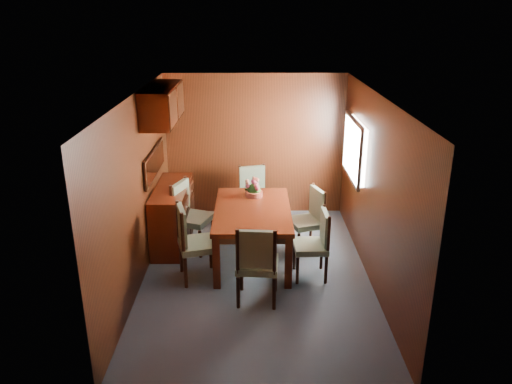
{
  "coord_description": "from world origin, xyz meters",
  "views": [
    {
      "loc": [
        -0.04,
        -5.93,
        3.39
      ],
      "look_at": [
        0.0,
        0.38,
        1.05
      ],
      "focal_mm": 35.0,
      "sensor_mm": 36.0,
      "label": 1
    }
  ],
  "objects_px": {
    "chair_left_near": "(192,239)",
    "chair_head": "(257,261)",
    "sideboard": "(173,215)",
    "dining_table": "(252,216)",
    "flower_centerpiece": "(254,188)",
    "chair_right_near": "(316,240)"
  },
  "relations": [
    {
      "from": "sideboard",
      "to": "dining_table",
      "type": "xyz_separation_m",
      "value": [
        1.2,
        -0.56,
        0.22
      ]
    },
    {
      "from": "dining_table",
      "to": "flower_centerpiece",
      "type": "relative_size",
      "value": 6.15
    },
    {
      "from": "dining_table",
      "to": "flower_centerpiece",
      "type": "distance_m",
      "value": 0.53
    },
    {
      "from": "sideboard",
      "to": "flower_centerpiece",
      "type": "relative_size",
      "value": 5.15
    },
    {
      "from": "chair_left_near",
      "to": "dining_table",
      "type": "bearing_deg",
      "value": 108.33
    },
    {
      "from": "chair_right_near",
      "to": "flower_centerpiece",
      "type": "bearing_deg",
      "value": 39.12
    },
    {
      "from": "chair_left_near",
      "to": "chair_head",
      "type": "distance_m",
      "value": 1.03
    },
    {
      "from": "chair_right_near",
      "to": "flower_centerpiece",
      "type": "xyz_separation_m",
      "value": [
        -0.81,
        0.95,
        0.39
      ]
    },
    {
      "from": "flower_centerpiece",
      "to": "chair_right_near",
      "type": "bearing_deg",
      "value": -49.55
    },
    {
      "from": "dining_table",
      "to": "flower_centerpiece",
      "type": "bearing_deg",
      "value": 87.27
    },
    {
      "from": "flower_centerpiece",
      "to": "chair_left_near",
      "type": "bearing_deg",
      "value": -129.1
    },
    {
      "from": "chair_left_near",
      "to": "flower_centerpiece",
      "type": "distance_m",
      "value": 1.33
    },
    {
      "from": "dining_table",
      "to": "flower_centerpiece",
      "type": "height_order",
      "value": "flower_centerpiece"
    },
    {
      "from": "sideboard",
      "to": "chair_right_near",
      "type": "bearing_deg",
      "value": -26.91
    },
    {
      "from": "chair_head",
      "to": "flower_centerpiece",
      "type": "bearing_deg",
      "value": 95.54
    },
    {
      "from": "sideboard",
      "to": "chair_left_near",
      "type": "distance_m",
      "value": 1.16
    },
    {
      "from": "chair_right_near",
      "to": "sideboard",
      "type": "bearing_deg",
      "value": 61.76
    },
    {
      "from": "sideboard",
      "to": "chair_head",
      "type": "relative_size",
      "value": 1.35
    },
    {
      "from": "chair_left_near",
      "to": "chair_right_near",
      "type": "distance_m",
      "value": 1.63
    },
    {
      "from": "chair_right_near",
      "to": "dining_table",
      "type": "bearing_deg",
      "value": 58.94
    },
    {
      "from": "sideboard",
      "to": "chair_left_near",
      "type": "height_order",
      "value": "chair_left_near"
    },
    {
      "from": "dining_table",
      "to": "chair_head",
      "type": "xyz_separation_m",
      "value": [
        0.05,
        -1.12,
        -0.1
      ]
    }
  ]
}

